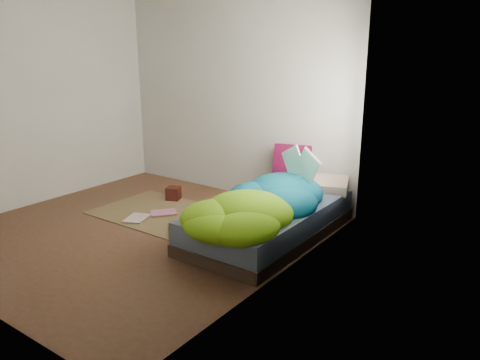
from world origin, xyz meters
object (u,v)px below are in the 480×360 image
(pillow_magenta, at_px, (292,163))
(open_book, at_px, (300,154))
(floor_book_a, at_px, (128,218))
(bed, at_px, (270,221))
(wooden_box, at_px, (173,193))
(floor_book_b, at_px, (163,210))

(pillow_magenta, distance_m, open_book, 0.71)
(floor_book_a, bearing_deg, open_book, 6.76)
(bed, xyz_separation_m, floor_book_a, (-1.57, -0.55, -0.14))
(bed, height_order, open_book, open_book)
(pillow_magenta, xyz_separation_m, floor_book_a, (-1.31, -1.46, -0.54))
(bed, xyz_separation_m, wooden_box, (-1.63, 0.28, -0.07))
(wooden_box, bearing_deg, pillow_magenta, 24.76)
(open_book, height_order, wooden_box, open_book)
(open_book, xyz_separation_m, floor_book_b, (-1.56, -0.51, -0.79))
(bed, distance_m, floor_book_a, 1.67)
(wooden_box, bearing_deg, floor_book_b, -63.28)
(bed, distance_m, floor_book_b, 1.44)
(pillow_magenta, height_order, open_book, open_book)
(floor_book_a, relative_size, floor_book_b, 1.03)
(bed, height_order, pillow_magenta, pillow_magenta)
(open_book, height_order, floor_book_b, open_book)
(pillow_magenta, distance_m, wooden_box, 1.58)
(pillow_magenta, height_order, floor_book_b, pillow_magenta)
(bed, bearing_deg, open_book, 71.50)
(bed, bearing_deg, floor_book_a, -160.77)
(pillow_magenta, relative_size, floor_book_b, 1.49)
(bed, relative_size, floor_book_b, 6.76)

